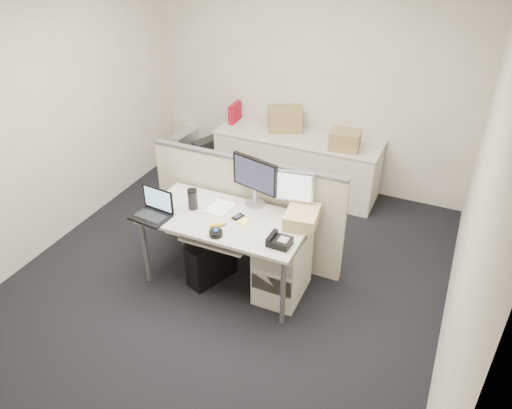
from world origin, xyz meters
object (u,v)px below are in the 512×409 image
at_px(desk, 226,224).
at_px(desk_phone, 280,242).
at_px(monitor_main, 255,182).
at_px(laptop, 149,206).

distance_m(desk, desk_phone, 0.63).
relative_size(desk, desk_phone, 7.71).
relative_size(monitor_main, laptop, 1.45).
bearing_deg(desk_phone, laptop, -173.87).
relative_size(monitor_main, desk_phone, 2.50).
bearing_deg(desk, desk_phone, -16.70).
relative_size(desk, laptop, 4.47).
relative_size(desk, monitor_main, 3.08).
distance_m(monitor_main, desk_phone, 0.71).
bearing_deg(laptop, desk, 30.18).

